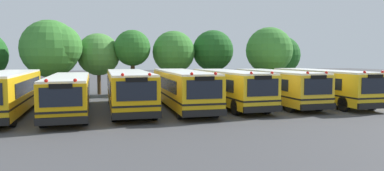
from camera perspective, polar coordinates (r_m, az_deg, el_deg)
The scene contains 15 objects.
ground_plane at distance 23.99m, azimuth -1.72°, elevation -3.85°, with size 160.00×160.00×0.00m, color #424244.
school_bus_0 at distance 23.86m, azimuth -28.39°, elevation -0.91°, with size 2.74×11.23×2.78m.
school_bus_1 at distance 23.04m, azimuth -19.77°, elevation -1.11°, with size 2.64×11.59×2.53m.
school_bus_2 at distance 23.46m, azimuth -10.48°, elevation -0.56°, with size 2.65×11.14×2.74m.
school_bus_3 at distance 23.92m, azimuth -1.60°, elevation -0.37°, with size 2.68×11.33×2.76m.
school_bus_4 at distance 24.96m, azimuth 6.24°, elevation -0.22°, with size 2.75×10.35×2.73m.
school_bus_5 at distance 26.65m, azimuth 13.90°, elevation -0.06°, with size 2.54×10.36×2.70m.
school_bus_6 at distance 28.47m, azimuth 20.69°, elevation 0.10°, with size 2.54×11.02×2.73m.
tree_1 at distance 32.77m, azimuth -22.09°, elevation 5.77°, with size 5.29×5.08×6.88m.
tree_2 at distance 34.25m, azimuth -15.41°, elevation 5.07°, with size 4.05×4.05×5.90m.
tree_3 at distance 33.33m, azimuth -10.08°, elevation 6.16°, with size 3.47×3.45×6.21m.
tree_4 at distance 34.56m, azimuth -2.98°, elevation 5.42°, with size 4.22×4.22×6.24m.
tree_5 at distance 36.00m, azimuth 3.62°, elevation 5.91°, with size 4.25×4.25×6.42m.
tree_6 at distance 36.15m, azimuth 12.76°, elevation 5.58°, with size 4.74×4.74×6.67m.
tree_7 at distance 38.86m, azimuth 14.50°, elevation 4.95°, with size 4.19×4.19×5.94m.
Camera 1 is at (-5.44, -23.10, 3.51)m, focal length 32.09 mm.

